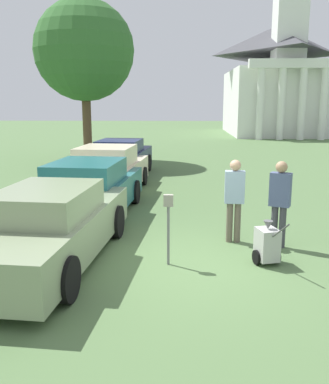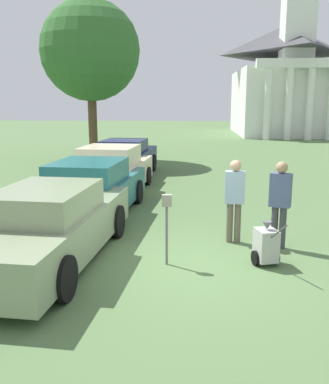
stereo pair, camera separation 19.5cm
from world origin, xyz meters
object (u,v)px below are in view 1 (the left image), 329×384
object	(u,v)px
parking_meter	(168,216)
parked_car_sage	(52,227)
equipment_cart	(267,244)
person_worker	(234,195)
parked_car_teal	(89,191)
parked_car_cream	(108,172)
parked_car_navy	(121,159)
person_supervisor	(280,198)
church	(277,69)

from	to	relation	value
parking_meter	parked_car_sage	bearing A→B (deg)	178.87
parking_meter	equipment_cart	xyz separation A→B (m)	(1.86, 0.10, -0.55)
person_worker	parking_meter	bearing A→B (deg)	49.16
parked_car_teal	equipment_cart	bearing A→B (deg)	-33.60
parked_car_cream	person_worker	xyz separation A→B (m)	(3.58, -5.00, 0.32)
parked_car_cream	parking_meter	size ratio (longest dim) A/B	3.67
parked_car_cream	person_worker	size ratio (longest dim) A/B	2.73
parked_car_navy	equipment_cart	world-z (taller)	parked_car_navy
person_worker	person_supervisor	bearing A→B (deg)	165.73
parked_car_sage	parked_car_navy	distance (m)	9.53
parked_car_teal	parked_car_cream	bearing A→B (deg)	95.12
parked_car_cream	person_supervisor	xyz separation A→B (m)	(4.48, -5.30, 0.33)
parking_meter	church	world-z (taller)	church
parked_car_cream	parking_meter	distance (m)	6.75
person_supervisor	parked_car_navy	bearing A→B (deg)	-36.90
parked_car_teal	equipment_cart	size ratio (longest dim) A/B	5.29
parked_car_teal	church	bearing A→B (deg)	74.56
parked_car_cream	parked_car_sage	bearing A→B (deg)	-84.88
parked_car_cream	parked_car_navy	bearing A→B (deg)	95.10
parked_car_sage	parked_car_cream	world-z (taller)	parked_car_cream
parked_car_sage	church	distance (m)	35.34
parked_car_teal	parked_car_cream	size ratio (longest dim) A/B	1.07
parked_car_teal	person_supervisor	distance (m)	5.04
person_worker	person_supervisor	size ratio (longest dim) A/B	0.99
parked_car_teal	person_worker	size ratio (longest dim) A/B	2.93
parked_car_sage	parking_meter	size ratio (longest dim) A/B	3.95
parked_car_navy	parking_meter	world-z (taller)	parked_car_navy
parked_car_teal	parked_car_cream	world-z (taller)	parked_car_cream
church	person_supervisor	bearing A→B (deg)	-101.78
church	parking_meter	bearing A→B (deg)	-105.14
parked_car_cream	parking_meter	world-z (taller)	parked_car_cream
parking_meter	person_supervisor	distance (m)	2.53
parking_meter	person_supervisor	world-z (taller)	person_supervisor
person_worker	person_supervisor	xyz separation A→B (m)	(0.90, -0.30, 0.01)
parked_car_cream	parked_car_navy	distance (m)	3.20
parked_car_sage	parking_meter	distance (m)	2.22
person_supervisor	equipment_cart	size ratio (longest dim) A/B	1.82
parked_car_teal	church	distance (m)	32.25
parked_car_navy	equipment_cart	xyz separation A→B (m)	(4.06, -9.48, -0.33)
person_supervisor	person_worker	bearing A→B (deg)	6.85
parking_meter	equipment_cart	size ratio (longest dim) A/B	1.35
parked_car_teal	parked_car_navy	world-z (taller)	same
parked_car_navy	equipment_cart	bearing A→B (deg)	-61.68
parked_car_sage	parked_car_teal	distance (m)	3.31
person_supervisor	parking_meter	bearing A→B (deg)	50.64
parked_car_navy	parked_car_sage	bearing A→B (deg)	-84.89
person_worker	parked_car_navy	bearing A→B (deg)	-62.22
parked_car_cream	equipment_cart	bearing A→B (deg)	-51.97
parked_car_cream	parked_car_navy	xyz separation A→B (m)	(0.00, 3.20, -0.00)
parked_car_sage	parking_meter	xyz separation A→B (m)	(2.20, -0.04, 0.24)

